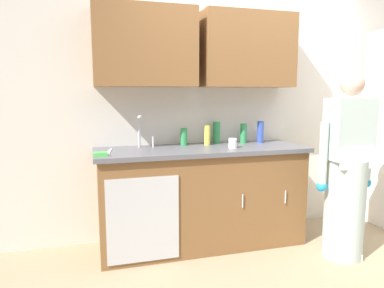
{
  "coord_description": "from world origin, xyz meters",
  "views": [
    {
      "loc": [
        -1.53,
        -2.39,
        1.45
      ],
      "look_at": [
        -0.69,
        0.55,
        1.0
      ],
      "focal_mm": 32.95,
      "sensor_mm": 36.0,
      "label": 1
    }
  ],
  "objects": [
    {
      "name": "kitchen_wall_with_uppers",
      "position": [
        -0.14,
        0.99,
        1.48
      ],
      "size": [
        4.8,
        0.44,
        2.7
      ],
      "color": "beige",
      "rests_on": "ground"
    },
    {
      "name": "countertop",
      "position": [
        -0.55,
        0.7,
        0.92
      ],
      "size": [
        1.96,
        0.66,
        0.04
      ],
      "primitive_type": "cube",
      "color": "#595960",
      "rests_on": "counter_cabinet"
    },
    {
      "name": "bottle_dish_liquid",
      "position": [
        -0.32,
        0.93,
        1.05
      ],
      "size": [
        0.07,
        0.07,
        0.22
      ],
      "primitive_type": "cylinder",
      "color": "#2D8C4C",
      "rests_on": "countertop"
    },
    {
      "name": "bottle_cleaner_spray",
      "position": [
        -0.05,
        0.89,
        1.04
      ],
      "size": [
        0.06,
        0.06,
        0.2
      ],
      "primitive_type": "cylinder",
      "color": "#2D8C4C",
      "rests_on": "countertop"
    },
    {
      "name": "knife_on_counter",
      "position": [
        -1.39,
        0.72,
        0.94
      ],
      "size": [
        0.06,
        0.24,
        0.01
      ],
      "primitive_type": "cube",
      "rotation": [
        0.0,
        0.0,
        4.55
      ],
      "color": "silver",
      "rests_on": "countertop"
    },
    {
      "name": "bottle_soap",
      "position": [
        -0.67,
        0.89,
        1.02
      ],
      "size": [
        0.07,
        0.07,
        0.16
      ],
      "primitive_type": "cylinder",
      "color": "#2D8C4C",
      "rests_on": "countertop"
    },
    {
      "name": "sponge",
      "position": [
        -1.47,
        0.51,
        0.96
      ],
      "size": [
        0.11,
        0.07,
        0.03
      ],
      "primitive_type": "cube",
      "color": "#4CBF4C",
      "rests_on": "countertop"
    },
    {
      "name": "person_at_sink",
      "position": [
        0.58,
        0.11,
        0.69
      ],
      "size": [
        0.55,
        0.34,
        1.62
      ],
      "color": "white",
      "rests_on": "ground"
    },
    {
      "name": "bottle_water_short",
      "position": [
        -0.45,
        0.84,
        1.04
      ],
      "size": [
        0.06,
        0.06,
        0.19
      ],
      "primitive_type": "cylinder",
      "color": "#D8D14C",
      "rests_on": "countertop"
    },
    {
      "name": "cup_by_sink",
      "position": [
        -0.28,
        0.6,
        0.98
      ],
      "size": [
        0.08,
        0.08,
        0.09
      ],
      "primitive_type": "cylinder",
      "color": "white",
      "rests_on": "countertop"
    },
    {
      "name": "sink",
      "position": [
        -1.07,
        0.71,
        0.93
      ],
      "size": [
        0.5,
        0.36,
        0.35
      ],
      "color": "#B7BABF",
      "rests_on": "counter_cabinet"
    },
    {
      "name": "bottle_water_tall",
      "position": [
        0.12,
        0.85,
        1.05
      ],
      "size": [
        0.07,
        0.07,
        0.22
      ],
      "primitive_type": "cylinder",
      "color": "#334CB2",
      "rests_on": "countertop"
    },
    {
      "name": "counter_cabinet",
      "position": [
        -0.55,
        0.7,
        0.45
      ],
      "size": [
        1.9,
        0.62,
        0.9
      ],
      "color": "brown",
      "rests_on": "ground"
    },
    {
      "name": "ground_plane",
      "position": [
        0.0,
        0.0,
        0.0
      ],
      "size": [
        9.0,
        9.0,
        0.0
      ],
      "primitive_type": "plane",
      "color": "#998466"
    }
  ]
}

